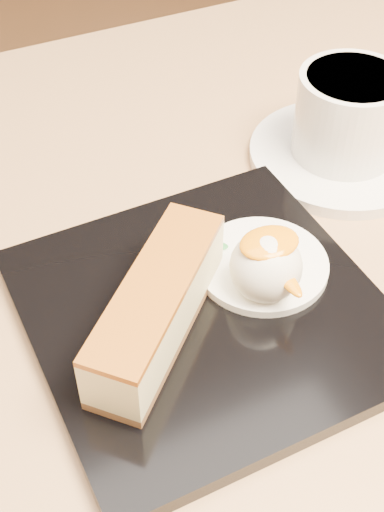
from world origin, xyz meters
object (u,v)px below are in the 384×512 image
saucer (341,155)px  cheesecake (157,307)px  coffee_cup (351,113)px  dessert_plate (205,312)px  ice_cream_scoop (266,267)px  table (190,449)px

saucer → cheesecake: bearing=-152.4°
saucer → coffee_cup: bearing=1.0°
dessert_plate → saucer: (0.18, 0.11, -0.00)m
cheesecake → ice_cream_scoop: ice_cream_scoop is taller
saucer → table: bearing=-150.4°
table → cheesecake: (-0.02, -0.00, 0.19)m
dessert_plate → saucer: bearing=30.9°
dessert_plate → saucer: 0.20m
dessert_plate → cheesecake: bearing=-171.9°
dessert_plate → ice_cream_scoop: 0.05m
table → saucer: 0.27m
table → ice_cream_scoop: size_ratio=17.13×
table → coffee_cup: bearing=29.3°
cheesecake → saucer: size_ratio=0.83×
dessert_plate → coffee_cup: (0.18, 0.11, 0.04)m
cheesecake → ice_cream_scoop: size_ratio=2.67×
dessert_plate → saucer: size_ratio=1.47×
ice_cream_scoop → coffee_cup: (0.14, 0.11, 0.01)m
cheesecake → ice_cream_scoop: bearing=-43.9°
table → dessert_plate: size_ratio=3.64×
dessert_plate → cheesecake: 0.05m
ice_cream_scoop → cheesecake: bearing=-180.0°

